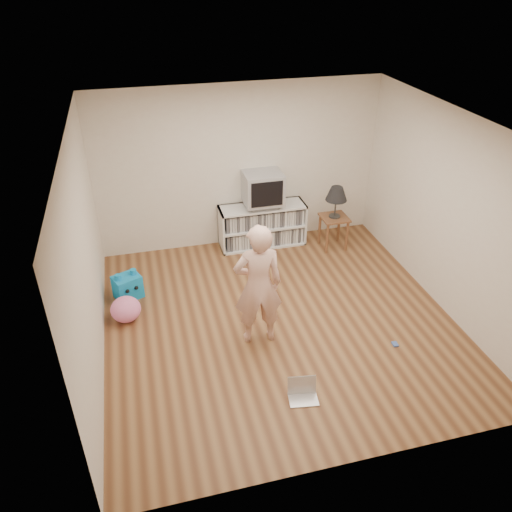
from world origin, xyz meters
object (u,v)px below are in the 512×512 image
Objects in this scene: table_lamp at (337,194)px; plush_pink at (126,309)px; media_unit at (262,225)px; side_table at (334,224)px; dvd_deck at (262,204)px; crt_tv at (263,188)px; person at (258,285)px; plush_blue at (128,287)px; laptop at (303,392)px.

table_lamp is 3.63m from plush_pink.
media_unit is 2.55× the size of side_table.
crt_tv reaches higher than dvd_deck.
person reaches higher than crt_tv.
crt_tv is at bearing 161.57° from table_lamp.
plush_blue is at bearing -36.00° from person.
person is (-0.67, -2.29, -0.21)m from crt_tv.
crt_tv is (0.00, -0.00, 0.29)m from dvd_deck.
side_table is 1.07× the size of table_lamp.
plush_pink is (-2.26, -1.50, -0.85)m from crt_tv.
plush_pink is at bearing -146.19° from media_unit.
crt_tv is at bearing 0.92° from plush_blue.
dvd_deck is at bearing 161.41° from side_table.
laptop is (-1.54, -2.99, -0.36)m from side_table.
crt_tv is at bearing -90.00° from dvd_deck.
side_table is 1.57× the size of laptop.
table_lamp is 2.62m from person.
crt_tv is 2.57m from plush_blue.
media_unit is 0.39m from dvd_deck.
plush_pink is at bearing -117.83° from plush_blue.
plush_blue is (-1.55, 1.31, -0.63)m from person.
table_lamp reaches higher than media_unit.
side_table reaches higher than plush_pink.
side_table is (1.10, -0.37, -0.60)m from crt_tv.
dvd_deck is 0.87× the size of table_lamp.
laptop is (-0.44, -3.37, -0.29)m from media_unit.
media_unit reaches higher than side_table.
plush_blue is (-3.32, -0.61, -0.76)m from table_lamp.
table_lamp is 1.47× the size of laptop.
table_lamp is at bearing 18.57° from plush_pink.
plush_pink is at bearing -161.43° from table_lamp.
person is at bearing -132.65° from side_table.
table_lamp is 3.46m from plush_blue.
plush_pink is (-0.04, -0.52, -0.01)m from plush_blue.
person is 1.89m from plush_pink.
plush_blue is at bearing -169.51° from table_lamp.
table_lamp is (1.10, -0.37, -0.08)m from crt_tv.
table_lamp is (1.10, -0.39, 0.59)m from media_unit.
plush_blue reaches higher than laptop.
dvd_deck is at bearing 91.05° from laptop.
plush_blue is (-2.22, -0.98, -0.84)m from crt_tv.
crt_tv reaches higher than plush_blue.
plush_blue reaches higher than plush_pink.
dvd_deck is at bearing 0.99° from plush_blue.
media_unit is at bearing 160.68° from side_table.
crt_tv reaches higher than side_table.
person reaches higher than dvd_deck.
person is 1.32m from laptop.
crt_tv is 2.84m from plush_pink.
plush_pink is (-2.26, -1.50, -0.57)m from dvd_deck.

